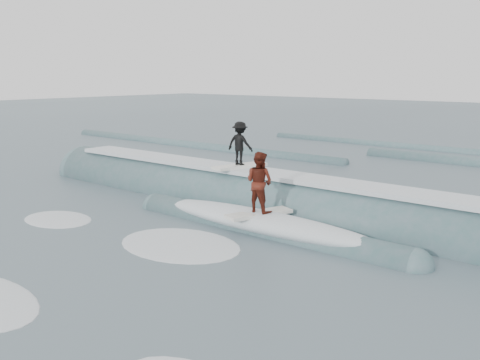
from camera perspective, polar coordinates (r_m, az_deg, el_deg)
The scene contains 6 objects.
ground at distance 14.98m, azimuth -8.60°, elevation -6.15°, with size 160.00×160.00×0.00m, color #3A4954.
breaking_wave at distance 17.85m, azimuth 2.05°, elevation -3.05°, with size 22.23×3.99×2.42m.
surfer_black at distance 18.27m, azimuth -0.00°, elevation 3.64°, with size 1.02×2.07×1.58m.
surfer_red at distance 15.13m, azimuth 2.07°, elevation -0.57°, with size 1.19×2.07×1.84m.
whitewater at distance 12.71m, azimuth -14.20°, elevation -9.58°, with size 13.08×7.35×0.10m.
far_swells at distance 29.78m, azimuth 16.48°, elevation 2.20°, with size 43.31×8.65×0.80m.
Camera 1 is at (10.73, -9.46, 4.44)m, focal length 40.00 mm.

